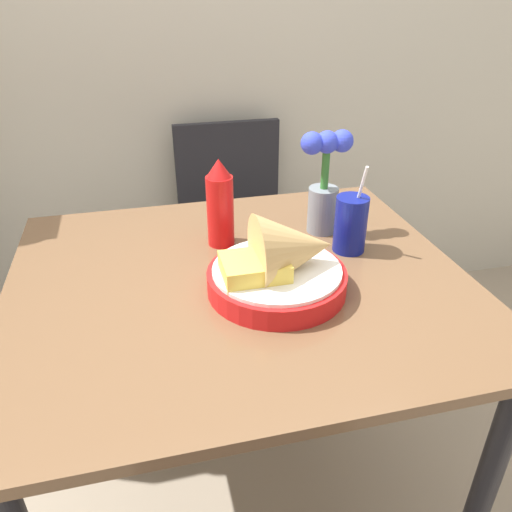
{
  "coord_description": "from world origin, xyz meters",
  "views": [
    {
      "loc": [
        -0.19,
        -0.92,
        1.34
      ],
      "look_at": [
        0.03,
        -0.02,
        0.82
      ],
      "focal_mm": 35.0,
      "sensor_mm": 36.0,
      "label": 1
    }
  ],
  "objects_px": {
    "ketchup_bottle": "(220,204)",
    "chair_far_window": "(233,221)",
    "drink_cup": "(350,226)",
    "flower_vase": "(324,182)",
    "food_basket": "(283,265)"
  },
  "relations": [
    {
      "from": "food_basket",
      "to": "drink_cup",
      "type": "distance_m",
      "value": 0.24
    },
    {
      "from": "flower_vase",
      "to": "ketchup_bottle",
      "type": "bearing_deg",
      "value": -178.24
    },
    {
      "from": "chair_far_window",
      "to": "ketchup_bottle",
      "type": "bearing_deg",
      "value": -103.55
    },
    {
      "from": "ketchup_bottle",
      "to": "chair_far_window",
      "type": "bearing_deg",
      "value": 76.45
    },
    {
      "from": "food_basket",
      "to": "chair_far_window",
      "type": "bearing_deg",
      "value": 85.69
    },
    {
      "from": "drink_cup",
      "to": "ketchup_bottle",
      "type": "bearing_deg",
      "value": 160.09
    },
    {
      "from": "chair_far_window",
      "to": "ketchup_bottle",
      "type": "relative_size",
      "value": 4.02
    },
    {
      "from": "chair_far_window",
      "to": "ketchup_bottle",
      "type": "xyz_separation_m",
      "value": [
        -0.15,
        -0.64,
        0.36
      ]
    },
    {
      "from": "ketchup_bottle",
      "to": "drink_cup",
      "type": "distance_m",
      "value": 0.31
    },
    {
      "from": "food_basket",
      "to": "drink_cup",
      "type": "relative_size",
      "value": 1.33
    },
    {
      "from": "food_basket",
      "to": "drink_cup",
      "type": "bearing_deg",
      "value": 32.48
    },
    {
      "from": "chair_far_window",
      "to": "drink_cup",
      "type": "height_order",
      "value": "drink_cup"
    },
    {
      "from": "food_basket",
      "to": "ketchup_bottle",
      "type": "xyz_separation_m",
      "value": [
        -0.09,
        0.24,
        0.05
      ]
    },
    {
      "from": "drink_cup",
      "to": "flower_vase",
      "type": "height_order",
      "value": "flower_vase"
    },
    {
      "from": "ketchup_bottle",
      "to": "drink_cup",
      "type": "height_order",
      "value": "drink_cup"
    }
  ]
}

